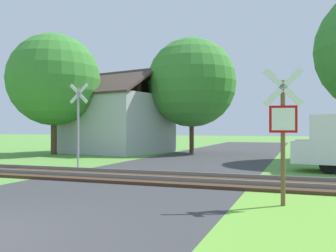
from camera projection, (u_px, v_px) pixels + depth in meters
road_asphalt at (46, 211)px, 7.76m from camera, size 7.13×80.00×0.01m
rail_track at (144, 177)px, 12.61m from camera, size 60.00×2.60×0.22m
stop_sign_near at (283, 126)px, 8.27m from camera, size 0.87×0.19×3.07m
crossing_sign_far at (78, 119)px, 16.17m from camera, size 0.88×0.16×3.66m
house at (117, 122)px, 26.54m from camera, size 7.89×7.44×5.73m
tree_left at (54, 80)px, 24.52m from camera, size 6.02×6.02×7.91m
tree_center at (192, 83)px, 25.87m from camera, size 6.16×6.16×7.96m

